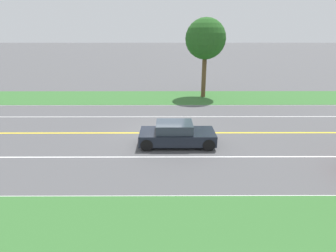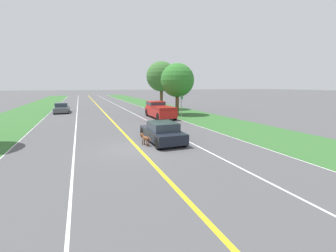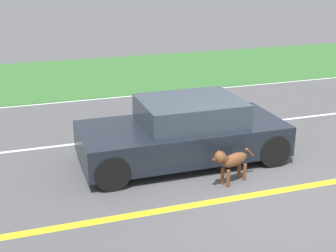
% 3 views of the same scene
% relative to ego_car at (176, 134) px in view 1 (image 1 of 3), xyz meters
% --- Properties ---
extents(ground_plane, '(400.00, 400.00, 0.00)m').
position_rel_ego_car_xyz_m(ground_plane, '(-1.88, -0.80, -0.62)').
color(ground_plane, '#4C4C4F').
extents(centre_divider_line, '(0.18, 160.00, 0.01)m').
position_rel_ego_car_xyz_m(centre_divider_line, '(-1.88, -0.80, -0.62)').
color(centre_divider_line, yellow).
rests_on(centre_divider_line, ground).
extents(lane_edge_line_right, '(0.14, 160.00, 0.01)m').
position_rel_ego_car_xyz_m(lane_edge_line_right, '(5.12, -0.80, -0.62)').
color(lane_edge_line_right, white).
rests_on(lane_edge_line_right, ground).
extents(lane_edge_line_left, '(0.14, 160.00, 0.01)m').
position_rel_ego_car_xyz_m(lane_edge_line_left, '(-8.88, -0.80, -0.62)').
color(lane_edge_line_left, white).
rests_on(lane_edge_line_left, ground).
extents(lane_dash_same_dir, '(0.10, 160.00, 0.01)m').
position_rel_ego_car_xyz_m(lane_dash_same_dir, '(1.62, -0.80, -0.62)').
color(lane_dash_same_dir, white).
rests_on(lane_dash_same_dir, ground).
extents(lane_dash_oncoming, '(0.10, 160.00, 0.01)m').
position_rel_ego_car_xyz_m(lane_dash_oncoming, '(-5.38, -0.80, -0.62)').
color(lane_dash_oncoming, white).
rests_on(lane_dash_oncoming, ground).
extents(grass_verge_left, '(6.00, 160.00, 0.03)m').
position_rel_ego_car_xyz_m(grass_verge_left, '(-11.88, -0.80, -0.61)').
color(grass_verge_left, '#33662D').
rests_on(grass_verge_left, ground).
extents(ego_car, '(1.91, 4.23, 1.32)m').
position_rel_ego_car_xyz_m(ego_car, '(0.00, 0.00, 0.00)').
color(ego_car, black).
rests_on(ego_car, ground).
extents(dog, '(0.48, 1.08, 0.75)m').
position_rel_ego_car_xyz_m(dog, '(-1.31, -0.45, -0.16)').
color(dog, brown).
rests_on(dog, ground).
extents(roadside_tree_left_near, '(3.84, 3.84, 7.52)m').
position_rel_ego_car_xyz_m(roadside_tree_left_near, '(-12.26, 3.12, 4.93)').
color(roadside_tree_left_near, brown).
rests_on(roadside_tree_left_near, ground).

